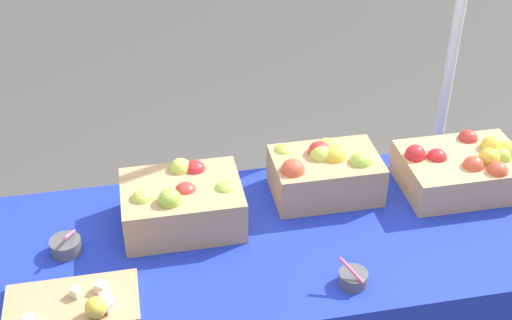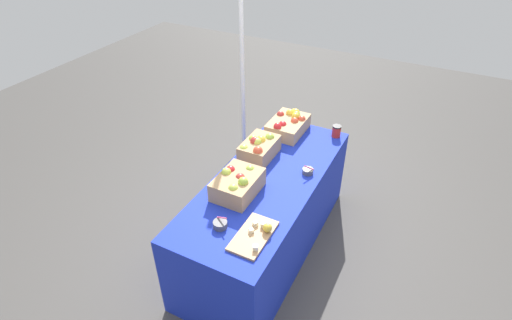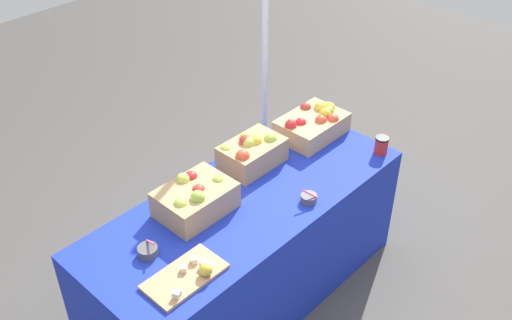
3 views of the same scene
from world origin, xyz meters
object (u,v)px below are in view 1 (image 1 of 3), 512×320
apple_crate_right (182,203)px  cutting_board_front (76,304)px  sample_bowl_mid (353,278)px  apple_crate_left (464,168)px  apple_crate_middle (324,171)px  sample_bowl_near (66,246)px  tent_pole (458,22)px

apple_crate_right → cutting_board_front: bearing=-136.2°
cutting_board_front → sample_bowl_mid: (0.80, -0.05, 0.01)m
apple_crate_right → cutting_board_front: apple_crate_right is taller
apple_crate_left → apple_crate_middle: (-0.49, 0.06, 0.01)m
sample_bowl_near → tent_pole: size_ratio=0.04×
sample_bowl_mid → apple_crate_left: bearing=37.1°
sample_bowl_near → tent_pole: 1.73m
sample_bowl_near → sample_bowl_mid: same height
apple_crate_left → cutting_board_front: 1.37m
apple_crate_middle → apple_crate_right: size_ratio=0.95×
apple_crate_middle → sample_bowl_mid: 0.46m
cutting_board_front → sample_bowl_near: 0.25m
sample_bowl_near → apple_crate_left: bearing=3.9°
apple_crate_left → sample_bowl_near: (-1.36, -0.09, -0.05)m
apple_crate_middle → apple_crate_left: bearing=-6.8°
apple_crate_middle → tent_pole: 0.90m
apple_crate_right → cutting_board_front: size_ratio=1.01×
sample_bowl_mid → apple_crate_middle: bearing=85.6°
cutting_board_front → tent_pole: bearing=31.4°
sample_bowl_near → tent_pole: bearing=23.5°
apple_crate_left → apple_crate_right: bearing=-179.0°
sample_bowl_near → apple_crate_right: bearing=11.2°
apple_crate_middle → apple_crate_right: bearing=-171.2°
cutting_board_front → sample_bowl_near: sample_bowl_near is taller
apple_crate_right → sample_bowl_near: apple_crate_right is taller
tent_pole → sample_bowl_mid: bearing=-126.2°
apple_crate_middle → cutting_board_front: apple_crate_middle is taller
apple_crate_middle → apple_crate_right: 0.50m
apple_crate_left → cutting_board_front: apple_crate_left is taller
apple_crate_left → sample_bowl_near: size_ratio=4.22×
tent_pole → apple_crate_middle: bearing=-142.5°
apple_crate_middle → sample_bowl_mid: bearing=-94.4°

